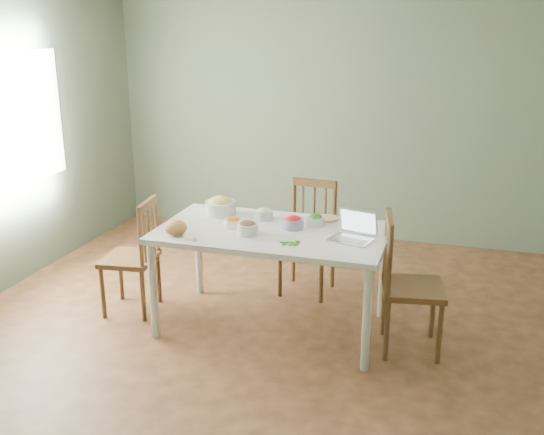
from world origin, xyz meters
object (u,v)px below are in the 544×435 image
(bread_boule, at_px, (176,228))
(chair_left, at_px, (129,256))
(laptop, at_px, (351,227))
(chair_right, at_px, (413,285))
(chair_far, at_px, (307,239))
(bowl_squash, at_px, (220,206))
(dining_table, at_px, (272,279))

(bread_boule, bearing_deg, chair_left, 155.37)
(laptop, bearing_deg, chair_left, -166.70)
(chair_right, xyz_separation_m, bread_boule, (-1.74, -0.29, 0.36))
(chair_far, height_order, chair_left, chair_far)
(bowl_squash, bearing_deg, laptop, -15.72)
(chair_far, xyz_separation_m, bowl_squash, (-0.62, -0.48, 0.39))
(chair_far, distance_m, bowl_squash, 0.88)
(chair_left, relative_size, laptop, 3.28)
(bread_boule, bearing_deg, laptop, 11.26)
(dining_table, distance_m, bowl_squash, 0.76)
(laptop, bearing_deg, dining_table, -172.31)
(chair_right, height_order, bread_boule, chair_right)
(dining_table, relative_size, bowl_squash, 6.83)
(laptop, bearing_deg, bread_boule, -155.26)
(chair_right, relative_size, laptop, 3.47)
(dining_table, height_order, laptop, laptop)
(chair_far, xyz_separation_m, chair_right, (0.99, -0.77, 0.01))
(dining_table, xyz_separation_m, chair_right, (1.09, -0.03, 0.11))
(chair_right, bearing_deg, bowl_squash, 69.77)
(chair_right, bearing_deg, chair_far, 42.11)
(chair_far, bearing_deg, dining_table, -93.62)
(bowl_squash, xyz_separation_m, laptop, (1.15, -0.32, 0.03))
(chair_far, xyz_separation_m, chair_left, (-1.32, -0.80, -0.01))
(chair_left, bearing_deg, chair_far, 113.86)
(dining_table, distance_m, chair_left, 1.23)
(chair_right, bearing_deg, laptop, 83.92)
(chair_far, xyz_separation_m, laptop, (0.52, -0.80, 0.42))
(chair_left, xyz_separation_m, laptop, (1.85, -0.01, 0.44))
(chair_left, bearing_deg, chair_right, 83.44)
(chair_far, xyz_separation_m, bread_boule, (-0.75, -1.06, 0.37))
(chair_left, xyz_separation_m, bowl_squash, (0.70, 0.32, 0.41))
(chair_left, xyz_separation_m, chair_right, (2.31, 0.03, 0.03))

